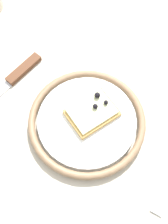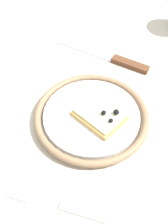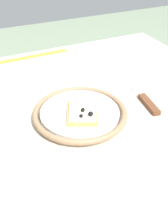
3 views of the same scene
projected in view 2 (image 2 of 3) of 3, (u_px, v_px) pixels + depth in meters
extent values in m
cube|color=#BCB29E|center=(92.00, 116.00, 0.66)|extent=(0.93, 0.85, 0.04)
cylinder|color=#4C4742|center=(38.00, 74.00, 1.26)|extent=(0.05, 0.05, 0.69)
cylinder|color=white|center=(91.00, 117.00, 0.62)|extent=(0.19, 0.19, 0.02)
torus|color=#8C6B4C|center=(92.00, 116.00, 0.62)|extent=(0.23, 0.23, 0.01)
cube|color=tan|center=(99.00, 116.00, 0.60)|extent=(0.10, 0.11, 0.01)
cube|color=beige|center=(100.00, 113.00, 0.60)|extent=(0.09, 0.10, 0.01)
sphere|color=black|center=(104.00, 113.00, 0.59)|extent=(0.01, 0.01, 0.01)
sphere|color=black|center=(111.00, 120.00, 0.58)|extent=(0.01, 0.01, 0.01)
sphere|color=black|center=(116.00, 112.00, 0.59)|extent=(0.01, 0.01, 0.01)
cube|color=silver|center=(85.00, 50.00, 0.76)|extent=(0.04, 0.15, 0.00)
cube|color=#59331E|center=(130.00, 64.00, 0.72)|extent=(0.03, 0.09, 0.01)
cube|color=#BBBBBB|center=(91.00, 215.00, 0.50)|extent=(0.02, 0.11, 0.00)
cube|color=#BBBBBB|center=(20.00, 194.00, 0.52)|extent=(0.02, 0.04, 0.00)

